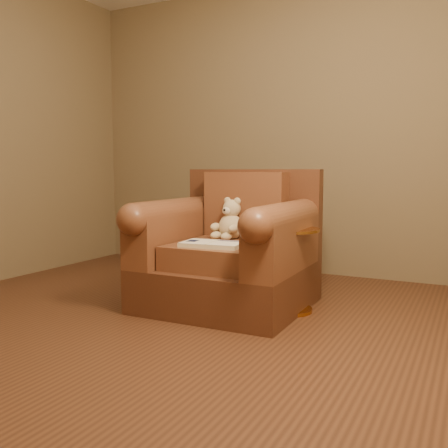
% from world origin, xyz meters
% --- Properties ---
extents(floor, '(4.00, 4.00, 0.00)m').
position_xyz_m(floor, '(0.00, 0.00, 0.00)').
color(floor, '#56301D').
rests_on(floor, ground).
extents(room, '(4.02, 4.02, 2.71)m').
position_xyz_m(room, '(0.00, 0.00, 1.71)').
color(room, '#7C694C').
rests_on(room, ground).
extents(armchair, '(1.09, 1.03, 0.97)m').
position_xyz_m(armchair, '(0.14, 0.65, 0.37)').
color(armchair, '#542D1C').
rests_on(armchair, floor).
extents(teddy_bear, '(0.22, 0.26, 0.31)m').
position_xyz_m(teddy_bear, '(0.09, 0.74, 0.58)').
color(teddy_bear, beige).
rests_on(teddy_bear, armchair).
extents(guidebook, '(0.42, 0.28, 0.03)m').
position_xyz_m(guidebook, '(0.16, 0.35, 0.48)').
color(guidebook, beige).
rests_on(guidebook, armchair).
extents(side_table, '(0.41, 0.41, 0.57)m').
position_xyz_m(side_table, '(0.57, 0.67, 0.31)').
color(side_table, '#C58036').
rests_on(side_table, floor).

